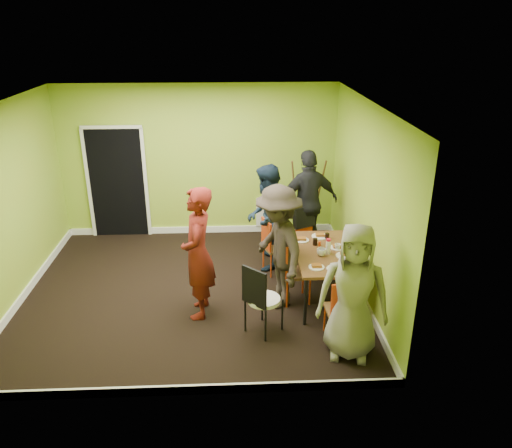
% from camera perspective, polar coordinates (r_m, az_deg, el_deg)
% --- Properties ---
extents(ground, '(5.00, 5.00, 0.00)m').
position_cam_1_polar(ground, '(7.68, -7.09, -7.63)').
color(ground, black).
rests_on(ground, ground).
extents(room_walls, '(5.04, 4.54, 2.82)m').
position_cam_1_polar(room_walls, '(7.28, -7.62, -0.72)').
color(room_walls, '#9CB32E').
rests_on(room_walls, ground).
extents(dining_table, '(0.90, 1.50, 0.75)m').
position_cam_1_polar(dining_table, '(7.21, 8.10, -3.53)').
color(dining_table, black).
rests_on(dining_table, ground).
extents(chair_left_far, '(0.48, 0.48, 0.92)m').
position_cam_1_polar(chair_left_far, '(7.94, 1.86, -2.19)').
color(chair_left_far, red).
rests_on(chair_left_far, ground).
extents(chair_left_near, '(0.46, 0.45, 0.96)m').
position_cam_1_polar(chair_left_near, '(7.14, 3.96, -5.01)').
color(chair_left_near, red).
rests_on(chair_left_near, ground).
extents(chair_back_end, '(0.50, 0.54, 0.89)m').
position_cam_1_polar(chair_back_end, '(8.46, 5.60, 0.15)').
color(chair_back_end, red).
rests_on(chair_back_end, ground).
extents(chair_front_end, '(0.38, 0.38, 0.88)m').
position_cam_1_polar(chair_front_end, '(6.40, 9.80, -9.35)').
color(chair_front_end, red).
rests_on(chair_front_end, ground).
extents(chair_bentwood, '(0.54, 0.54, 0.98)m').
position_cam_1_polar(chair_bentwood, '(6.43, 0.52, -8.29)').
color(chair_bentwood, black).
rests_on(chair_bentwood, ground).
extents(easel, '(0.63, 0.59, 1.56)m').
position_cam_1_polar(easel, '(9.01, 5.81, 2.54)').
color(easel, brown).
rests_on(easel, ground).
extents(plate_near_left, '(0.22, 0.22, 0.01)m').
position_cam_1_polar(plate_near_left, '(7.49, 5.24, -1.84)').
color(plate_near_left, white).
rests_on(plate_near_left, dining_table).
extents(plate_near_right, '(0.21, 0.21, 0.01)m').
position_cam_1_polar(plate_near_right, '(6.73, 6.93, -4.92)').
color(plate_near_right, white).
rests_on(plate_near_right, dining_table).
extents(plate_far_back, '(0.25, 0.25, 0.01)m').
position_cam_1_polar(plate_far_back, '(7.65, 7.32, -1.41)').
color(plate_far_back, white).
rests_on(plate_far_back, dining_table).
extents(plate_far_front, '(0.23, 0.23, 0.01)m').
position_cam_1_polar(plate_far_front, '(6.72, 9.02, -5.07)').
color(plate_far_front, white).
rests_on(plate_far_front, dining_table).
extents(plate_wall_back, '(0.21, 0.21, 0.01)m').
position_cam_1_polar(plate_wall_back, '(7.32, 9.29, -2.68)').
color(plate_wall_back, white).
rests_on(plate_wall_back, dining_table).
extents(plate_wall_front, '(0.26, 0.26, 0.01)m').
position_cam_1_polar(plate_wall_front, '(7.09, 10.14, -3.60)').
color(plate_wall_front, white).
rests_on(plate_wall_front, dining_table).
extents(thermos, '(0.07, 0.07, 0.19)m').
position_cam_1_polar(thermos, '(7.09, 8.25, -2.64)').
color(thermos, white).
rests_on(thermos, dining_table).
extents(blue_bottle, '(0.07, 0.07, 0.21)m').
position_cam_1_polar(blue_bottle, '(6.94, 11.02, -3.40)').
color(blue_bottle, '#193BBE').
rests_on(blue_bottle, dining_table).
extents(orange_bottle, '(0.04, 0.04, 0.07)m').
position_cam_1_polar(orange_bottle, '(7.33, 7.27, -2.27)').
color(orange_bottle, red).
rests_on(orange_bottle, dining_table).
extents(glass_mid, '(0.07, 0.07, 0.10)m').
position_cam_1_polar(glass_mid, '(7.35, 6.77, -2.02)').
color(glass_mid, black).
rests_on(glass_mid, dining_table).
extents(glass_back, '(0.07, 0.07, 0.09)m').
position_cam_1_polar(glass_back, '(7.58, 8.13, -1.37)').
color(glass_back, black).
rests_on(glass_back, dining_table).
extents(glass_front, '(0.06, 0.06, 0.10)m').
position_cam_1_polar(glass_front, '(6.69, 9.32, -4.78)').
color(glass_front, black).
rests_on(glass_front, dining_table).
extents(cup_a, '(0.13, 0.13, 0.10)m').
position_cam_1_polar(cup_a, '(7.04, 7.50, -3.21)').
color(cup_a, white).
rests_on(cup_a, dining_table).
extents(cup_b, '(0.09, 0.09, 0.08)m').
position_cam_1_polar(cup_b, '(7.26, 9.31, -2.59)').
color(cup_b, white).
rests_on(cup_b, dining_table).
extents(person_standing, '(0.46, 0.68, 1.85)m').
position_cam_1_polar(person_standing, '(6.71, -6.64, -3.35)').
color(person_standing, '#5C150F').
rests_on(person_standing, ground).
extents(person_left_far, '(0.79, 0.94, 1.73)m').
position_cam_1_polar(person_left_far, '(8.01, 1.22, 0.74)').
color(person_left_far, '#132131').
rests_on(person_left_far, ground).
extents(person_left_near, '(0.98, 1.30, 1.79)m').
position_cam_1_polar(person_left_near, '(6.92, 2.56, -2.65)').
color(person_left_near, black).
rests_on(person_left_near, ground).
extents(person_back_end, '(1.15, 0.72, 1.83)m').
position_cam_1_polar(person_back_end, '(8.55, 6.00, 2.44)').
color(person_back_end, black).
rests_on(person_back_end, ground).
extents(person_front_end, '(0.94, 0.73, 1.72)m').
position_cam_1_polar(person_front_end, '(6.00, 11.06, -7.69)').
color(person_front_end, gray).
rests_on(person_front_end, ground).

